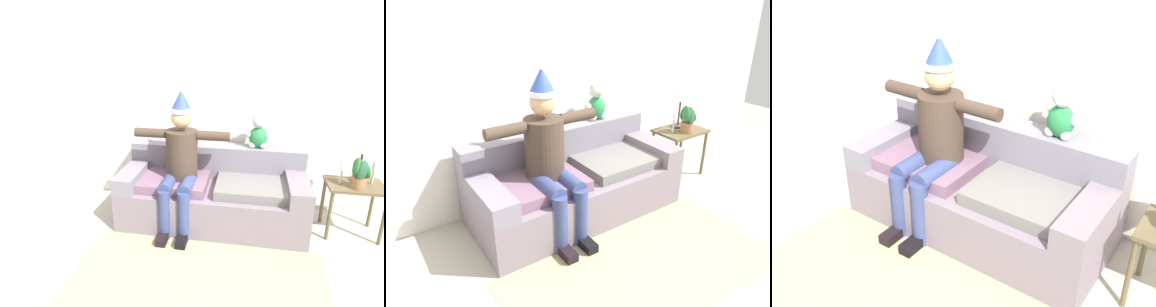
{
  "view_description": "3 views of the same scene",
  "coord_description": "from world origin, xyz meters",
  "views": [
    {
      "loc": [
        0.37,
        -2.22,
        1.94
      ],
      "look_at": [
        -0.23,
        0.96,
        0.8
      ],
      "focal_mm": 30.07,
      "sensor_mm": 36.0,
      "label": 1
    },
    {
      "loc": [
        -1.69,
        -1.54,
        1.99
      ],
      "look_at": [
        -0.06,
        0.86,
        0.7
      ],
      "focal_mm": 33.57,
      "sensor_mm": 36.0,
      "label": 2
    },
    {
      "loc": [
        1.6,
        -1.46,
        2.23
      ],
      "look_at": [
        -0.04,
        0.85,
        0.7
      ],
      "focal_mm": 42.54,
      "sensor_mm": 36.0,
      "label": 3
    }
  ],
  "objects": [
    {
      "name": "person_seated",
      "position": [
        -0.34,
        0.87,
        0.76
      ],
      "size": [
        1.02,
        0.77,
        1.5
      ],
      "color": "#433328",
      "rests_on": "ground_plane"
    },
    {
      "name": "candle_tall",
      "position": [
        1.3,
        0.98,
        0.73
      ],
      "size": [
        0.04,
        0.04,
        0.25
      ],
      "color": "beige",
      "rests_on": "side_table"
    },
    {
      "name": "area_rug",
      "position": [
        0.0,
        -0.0,
        0.0
      ],
      "size": [
        2.2,
        1.1,
        0.01
      ],
      "primitive_type": "cube",
      "color": "tan",
      "rests_on": "ground_plane"
    },
    {
      "name": "back_wall",
      "position": [
        0.0,
        1.55,
        1.35
      ],
      "size": [
        7.0,
        0.1,
        2.7
      ],
      "primitive_type": "cube",
      "color": "white",
      "rests_on": "ground_plane"
    },
    {
      "name": "teddy_bear",
      "position": [
        0.46,
        1.3,
        0.97
      ],
      "size": [
        0.29,
        0.17,
        0.38
      ],
      "color": "#267D42",
      "rests_on": "couch"
    },
    {
      "name": "ground_plane",
      "position": [
        0.0,
        0.0,
        0.0
      ],
      "size": [
        10.0,
        10.0,
        0.0
      ],
      "primitive_type": "plane",
      "color": "#A9A593"
    },
    {
      "name": "side_table",
      "position": [
        1.46,
        1.0,
        0.47
      ],
      "size": [
        0.56,
        0.4,
        0.57
      ],
      "color": "brown",
      "rests_on": "ground_plane"
    },
    {
      "name": "couch",
      "position": [
        0.0,
        1.03,
        0.32
      ],
      "size": [
        1.99,
        0.87,
        0.8
      ],
      "color": "slate",
      "rests_on": "ground_plane"
    },
    {
      "name": "table_lamp",
      "position": [
        1.49,
        1.08,
        0.96
      ],
      "size": [
        0.24,
        0.24,
        0.51
      ],
      "color": "#423E39",
      "rests_on": "side_table"
    },
    {
      "name": "candle_short",
      "position": [
        1.61,
        1.04,
        0.72
      ],
      "size": [
        0.04,
        0.04,
        0.24
      ],
      "color": "beige",
      "rests_on": "side_table"
    },
    {
      "name": "potted_plant",
      "position": [
        1.45,
        0.91,
        0.72
      ],
      "size": [
        0.21,
        0.21,
        0.33
      ],
      "color": "#946541",
      "rests_on": "side_table"
    }
  ]
}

